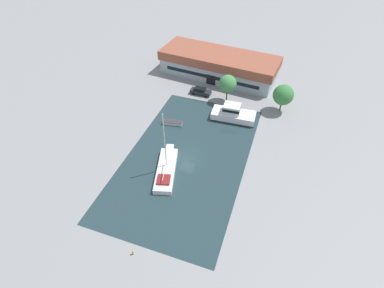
% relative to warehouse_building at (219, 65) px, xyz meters
% --- Properties ---
extents(ground_plane, '(440.00, 440.00, 0.00)m').
position_rel_warehouse_building_xyz_m(ground_plane, '(2.78, -31.19, -2.94)').
color(ground_plane, gray).
extents(water_canal, '(21.06, 37.22, 0.01)m').
position_rel_warehouse_building_xyz_m(water_canal, '(2.78, -31.19, -2.94)').
color(water_canal, '#23383D').
rests_on(water_canal, ground).
extents(warehouse_building, '(30.03, 13.43, 5.80)m').
position_rel_warehouse_building_xyz_m(warehouse_building, '(0.00, 0.00, 0.00)').
color(warehouse_building, '#99A8B2').
rests_on(warehouse_building, ground).
extents(quay_tree_near_building, '(3.89, 3.89, 6.39)m').
position_rel_warehouse_building_xyz_m(quay_tree_near_building, '(4.90, -10.78, 1.49)').
color(quay_tree_near_building, brown).
rests_on(quay_tree_near_building, ground).
extents(quay_tree_by_water, '(4.35, 4.35, 6.22)m').
position_rel_warehouse_building_xyz_m(quay_tree_by_water, '(16.91, -10.69, 1.10)').
color(quay_tree_by_water, brown).
rests_on(quay_tree_by_water, ground).
extents(parked_car, '(4.86, 1.96, 1.67)m').
position_rel_warehouse_building_xyz_m(parked_car, '(-1.50, -10.15, -2.10)').
color(parked_car, '#1E2328').
rests_on(parked_car, ground).
extents(sailboat_moored, '(5.60, 11.42, 11.95)m').
position_rel_warehouse_building_xyz_m(sailboat_moored, '(0.56, -35.58, -2.34)').
color(sailboat_moored, white).
rests_on(sailboat_moored, water_canal).
extents(motor_cruiser, '(9.29, 4.38, 3.39)m').
position_rel_warehouse_building_xyz_m(motor_cruiser, '(7.83, -16.90, -1.72)').
color(motor_cruiser, white).
rests_on(motor_cruiser, water_canal).
extents(small_dinghy, '(4.28, 2.13, 0.70)m').
position_rel_warehouse_building_xyz_m(small_dinghy, '(-3.43, -22.74, -2.58)').
color(small_dinghy, silver).
rests_on(small_dinghy, water_canal).
extents(mooring_bollard, '(0.23, 0.23, 0.73)m').
position_rel_warehouse_building_xyz_m(mooring_bollard, '(2.24, -51.15, -2.55)').
color(mooring_bollard, olive).
rests_on(mooring_bollard, ground).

